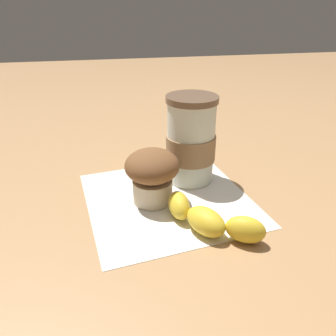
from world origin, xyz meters
The scene contains 5 objects.
ground_plane centered at (0.00, 0.00, 0.00)m, with size 3.00×3.00×0.00m, color #A87C51.
paper_napkin centered at (0.00, 0.00, 0.00)m, with size 0.26×0.26×0.00m, color white.
coffee_cup centered at (-0.06, 0.05, 0.07)m, with size 0.09×0.09×0.15m.
muffin centered at (0.00, -0.03, 0.05)m, with size 0.09×0.09×0.09m.
banana centered at (0.09, 0.04, 0.02)m, with size 0.13×0.12×0.04m.
Camera 1 is at (0.45, -0.10, 0.29)m, focal length 35.00 mm.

